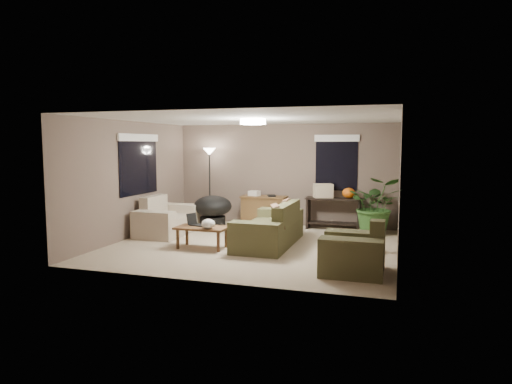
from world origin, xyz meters
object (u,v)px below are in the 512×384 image
(console_table, at_px, (333,211))
(cat_scratching_post, at_px, (376,241))
(armchair, at_px, (354,254))
(desk, at_px, (264,211))
(loveseat, at_px, (166,221))
(papasan_chair, at_px, (213,209))
(houseplant, at_px, (376,212))
(main_sofa, at_px, (271,230))
(coffee_table, at_px, (202,230))
(floor_lamp, at_px, (209,160))

(console_table, distance_m, cat_scratching_post, 2.36)
(armchair, relative_size, desk, 0.91)
(loveseat, height_order, armchair, same)
(papasan_chair, xyz_separation_m, houseplant, (3.73, 0.53, 0.04))
(loveseat, bearing_deg, desk, 40.12)
(main_sofa, xyz_separation_m, console_table, (0.96, 2.05, 0.14))
(armchair, distance_m, cat_scratching_post, 1.54)
(main_sofa, bearing_deg, armchair, -40.98)
(cat_scratching_post, bearing_deg, desk, 144.91)
(coffee_table, relative_size, console_table, 0.77)
(floor_lamp, bearing_deg, desk, -2.16)
(main_sofa, height_order, houseplant, houseplant)
(desk, relative_size, cat_scratching_post, 2.20)
(loveseat, distance_m, console_table, 3.89)
(houseplant, height_order, cat_scratching_post, houseplant)
(loveseat, bearing_deg, armchair, -23.79)
(main_sofa, height_order, armchair, same)
(armchair, xyz_separation_m, desk, (-2.48, 3.45, 0.08))
(houseplant, bearing_deg, cat_scratching_post, -86.91)
(loveseat, bearing_deg, console_table, 25.81)
(loveseat, xyz_separation_m, armchair, (4.32, -1.90, 0.00))
(houseplant, bearing_deg, floor_lamp, 177.43)
(armchair, xyz_separation_m, papasan_chair, (-3.56, 2.79, 0.17))
(desk, height_order, papasan_chair, papasan_chair)
(armchair, relative_size, papasan_chair, 0.94)
(armchair, distance_m, houseplant, 3.33)
(armchair, relative_size, coffee_table, 1.00)
(desk, distance_m, papasan_chair, 1.27)
(main_sofa, xyz_separation_m, desk, (-0.71, 1.91, 0.08))
(coffee_table, distance_m, floor_lamp, 3.08)
(main_sofa, bearing_deg, loveseat, 171.92)
(cat_scratching_post, bearing_deg, loveseat, 175.17)
(coffee_table, xyz_separation_m, papasan_chair, (-0.59, 1.94, 0.11))
(papasan_chair, bearing_deg, desk, 31.58)
(main_sofa, bearing_deg, console_table, 64.99)
(loveseat, relative_size, armchair, 1.60)
(console_table, bearing_deg, coffee_table, -128.09)
(main_sofa, relative_size, loveseat, 1.38)
(loveseat, xyz_separation_m, console_table, (3.50, 1.69, 0.14))
(desk, xyz_separation_m, papasan_chair, (-1.08, -0.66, 0.09))
(coffee_table, bearing_deg, houseplant, 38.17)
(desk, xyz_separation_m, floor_lamp, (-1.46, 0.05, 1.22))
(coffee_table, distance_m, console_table, 3.49)
(loveseat, height_order, floor_lamp, floor_lamp)
(main_sofa, bearing_deg, papasan_chair, 145.08)
(armchair, height_order, coffee_table, armchair)
(coffee_table, bearing_deg, cat_scratching_post, 11.61)
(coffee_table, bearing_deg, floor_lamp, 110.05)
(desk, bearing_deg, main_sofa, -69.66)
(main_sofa, relative_size, cat_scratching_post, 4.40)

